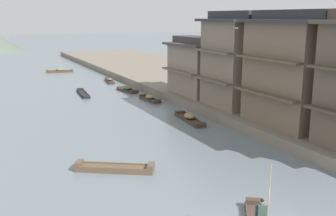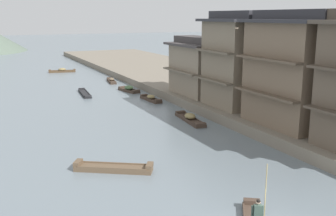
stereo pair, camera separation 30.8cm
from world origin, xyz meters
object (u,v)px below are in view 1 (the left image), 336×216
boat_midriver_drifting (150,99)px  boat_midriver_upstream (127,89)px  boatman_person (262,212)px  house_waterfront_tall (238,60)px  boat_upstream_distant (60,71)px  boat_moored_nearest (115,168)px  boat_moored_third (110,81)px  boat_moored_far (83,94)px  house_waterfront_second (297,69)px  boat_moored_second (190,118)px  house_waterfront_narrow (198,66)px

boat_midriver_drifting → boat_midriver_upstream: bearing=93.0°
boatman_person → boat_midriver_drifting: (7.26, 28.28, -1.23)m
boatman_person → house_waterfront_tall: size_ratio=0.35×
boat_upstream_distant → boat_moored_nearest: bearing=-97.0°
boat_moored_third → boat_moored_far: 9.45m
house_waterfront_second → boat_moored_nearest: bearing=-175.1°
boat_moored_far → boat_moored_second: bearing=-71.3°
boat_midriver_drifting → boat_upstream_distant: bearing=99.2°
boat_moored_third → house_waterfront_narrow: bearing=-74.4°
boat_moored_second → house_waterfront_second: size_ratio=0.57×
house_waterfront_narrow → boat_moored_nearest: bearing=-133.7°
boatman_person → boat_moored_third: bearing=80.4°
boat_midriver_upstream → boat_moored_nearest: bearing=-111.8°
boatman_person → boat_moored_second: (6.97, 18.64, -1.23)m
boat_midriver_upstream → boat_upstream_distant: bearing=101.0°
boat_moored_nearest → boat_midriver_drifting: (10.06, 18.01, 0.06)m
house_waterfront_narrow → house_waterfront_tall: bearing=-87.0°
boat_moored_nearest → house_waterfront_narrow: (14.66, 15.34, 3.70)m
boat_moored_second → boat_midriver_drifting: (0.28, 9.64, 0.00)m
boat_moored_third → house_waterfront_narrow: size_ratio=0.57×
house_waterfront_narrow → house_waterfront_second: bearing=-87.8°
boat_upstream_distant → house_waterfront_narrow: house_waterfront_narrow is taller
boat_moored_third → house_waterfront_second: 31.72m
boat_moored_second → house_waterfront_second: house_waterfront_second is taller
boat_upstream_distant → house_waterfront_narrow: bearing=-73.3°
boat_moored_third → boat_upstream_distant: size_ratio=0.98×
house_waterfront_narrow → boat_moored_third: bearing=105.6°
boat_midriver_drifting → boat_upstream_distant: 27.91m
boat_moored_third → boat_midriver_drifting: bearing=-89.6°
boatman_person → boat_moored_nearest: (-2.80, 10.27, -1.29)m
boat_moored_nearest → boat_upstream_distant: bearing=83.0°
boat_midriver_upstream → house_waterfront_second: 24.10m
boat_moored_second → boat_midriver_upstream: (-0.05, 15.90, 0.05)m
boat_midriver_drifting → house_waterfront_second: house_waterfront_second is taller
house_waterfront_narrow → boatman_person: bearing=-114.8°
boatman_person → boat_moored_far: (1.47, 34.92, -1.35)m
house_waterfront_tall → boat_moored_third: bearing=102.1°
boatman_person → boat_moored_nearest: bearing=105.2°
boat_moored_second → boat_moored_third: boat_moored_second is taller
boat_midriver_drifting → house_waterfront_narrow: size_ratio=0.50×
house_waterfront_tall → house_waterfront_narrow: 6.81m
boat_moored_second → house_waterfront_narrow: (4.89, 6.98, 3.64)m
boat_moored_second → boat_moored_far: bearing=108.7°
boat_moored_far → boat_midriver_upstream: (5.46, -0.38, 0.17)m
boat_midriver_drifting → house_waterfront_second: size_ratio=0.44×
boat_moored_third → house_waterfront_tall: size_ratio=0.50×
house_waterfront_tall → house_waterfront_second: bearing=-88.5°
boat_moored_second → house_waterfront_tall: house_waterfront_tall is taller
boat_moored_nearest → house_waterfront_tall: 18.05m
boatman_person → house_waterfront_narrow: bearing=65.2°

